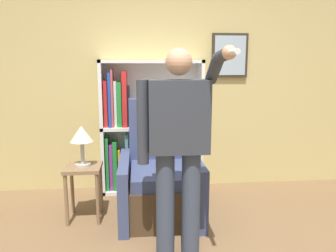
{
  "coord_description": "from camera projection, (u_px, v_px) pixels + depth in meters",
  "views": [
    {
      "loc": [
        -0.34,
        -2.07,
        1.55
      ],
      "look_at": [
        -0.07,
        0.77,
        1.02
      ],
      "focal_mm": 35.0,
      "sensor_mm": 36.0,
      "label": 1
    }
  ],
  "objects": [
    {
      "name": "wall_back",
      "position": [
        165.0,
        78.0,
        4.07
      ],
      "size": [
        8.0,
        0.11,
        2.8
      ],
      "color": "tan",
      "rests_on": "ground_plane"
    },
    {
      "name": "bookcase",
      "position": [
        140.0,
        129.0,
        4.0
      ],
      "size": [
        1.23,
        0.28,
        1.62
      ],
      "color": "white",
      "rests_on": "ground_plane"
    },
    {
      "name": "armchair",
      "position": [
        160.0,
        181.0,
        3.44
      ],
      "size": [
        0.83,
        0.93,
        1.19
      ],
      "color": "#4C3823",
      "rests_on": "ground_plane"
    },
    {
      "name": "person_standing",
      "position": [
        178.0,
        141.0,
        2.55
      ],
      "size": [
        0.61,
        0.78,
        1.68
      ],
      "color": "#384256",
      "rests_on": "ground_plane"
    },
    {
      "name": "side_table",
      "position": [
        84.0,
        178.0,
        3.29
      ],
      "size": [
        0.35,
        0.35,
        0.56
      ],
      "color": "#846647",
      "rests_on": "ground_plane"
    },
    {
      "name": "table_lamp",
      "position": [
        82.0,
        136.0,
        3.22
      ],
      "size": [
        0.23,
        0.23,
        0.41
      ],
      "color": "#B7B2A8",
      "rests_on": "side_table"
    }
  ]
}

